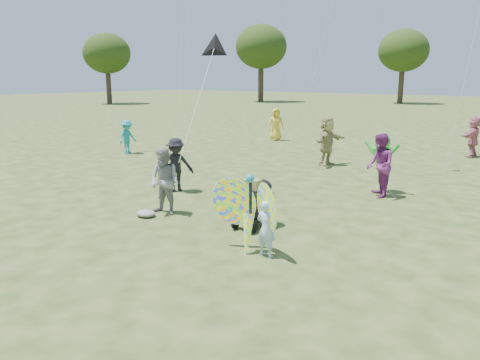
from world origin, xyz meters
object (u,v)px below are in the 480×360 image
(crowd_d, at_px, (327,141))
(crowd_j, at_px, (473,136))
(crowd_b, at_px, (176,165))
(child_girl, at_px, (266,229))
(crowd_e, at_px, (380,165))
(crowd_i, at_px, (127,137))
(alien_kite, at_px, (381,159))
(jogging_stroller, at_px, (255,200))
(crowd_g, at_px, (276,124))
(butterfly_kite, at_px, (249,214))
(adult_man, at_px, (165,181))

(crowd_d, distance_m, crowd_j, 6.65)
(crowd_b, bearing_deg, child_girl, -87.32)
(crowd_d, bearing_deg, crowd_e, -128.78)
(child_girl, distance_m, crowd_i, 12.98)
(child_girl, relative_size, crowd_e, 0.61)
(crowd_b, bearing_deg, crowd_e, -28.23)
(child_girl, distance_m, alien_kite, 6.09)
(crowd_i, xyz_separation_m, jogging_stroller, (10.24, -4.88, -0.10))
(crowd_d, bearing_deg, crowd_g, 55.50)
(crowd_j, xyz_separation_m, butterfly_kite, (-0.96, -14.31, -0.10))
(crowd_d, height_order, crowd_g, crowd_d)
(crowd_b, height_order, jogging_stroller, crowd_b)
(crowd_b, bearing_deg, alien_kite, -22.93)
(alien_kite, bearing_deg, adult_man, -121.85)
(child_girl, relative_size, butterfly_kite, 0.61)
(crowd_g, bearing_deg, child_girl, -103.13)
(butterfly_kite, bearing_deg, alien_kite, 87.98)
(crowd_e, distance_m, crowd_g, 11.82)
(adult_man, relative_size, crowd_d, 0.88)
(crowd_d, height_order, alien_kite, crowd_d)
(crowd_e, distance_m, jogging_stroller, 4.40)
(crowd_i, bearing_deg, jogging_stroller, -121.58)
(butterfly_kite, distance_m, alien_kite, 6.07)
(adult_man, xyz_separation_m, crowd_e, (3.45, 4.76, 0.08))
(crowd_g, xyz_separation_m, alien_kite, (8.47, -7.54, 0.14))
(crowd_e, height_order, jogging_stroller, crowd_e)
(crowd_e, bearing_deg, crowd_d, -170.55)
(crowd_e, height_order, crowd_i, crowd_e)
(crowd_b, height_order, crowd_d, crowd_d)
(child_girl, height_order, crowd_g, crowd_g)
(crowd_i, xyz_separation_m, alien_kite, (11.23, -0.11, 0.25))
(adult_man, height_order, crowd_e, crowd_e)
(crowd_g, bearing_deg, butterfly_kite, -104.32)
(crowd_j, relative_size, jogging_stroller, 1.54)
(crowd_g, bearing_deg, crowd_i, -155.96)
(child_girl, bearing_deg, crowd_d, -70.32)
(child_girl, height_order, crowd_d, crowd_d)
(adult_man, bearing_deg, butterfly_kite, -21.17)
(adult_man, bearing_deg, crowd_e, 47.01)
(crowd_d, relative_size, jogging_stroller, 1.67)
(child_girl, xyz_separation_m, crowd_d, (-3.34, 8.94, 0.38))
(crowd_g, distance_m, jogging_stroller, 14.41)
(jogging_stroller, bearing_deg, crowd_b, 154.82)
(crowd_i, relative_size, alien_kite, 0.82)
(jogging_stroller, distance_m, alien_kite, 4.89)
(crowd_g, relative_size, crowd_i, 1.16)
(adult_man, xyz_separation_m, crowd_g, (-5.19, 12.83, 0.03))
(crowd_j, distance_m, alien_kite, 8.28)
(child_girl, distance_m, jogging_stroller, 1.75)
(child_girl, height_order, crowd_i, crowd_i)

